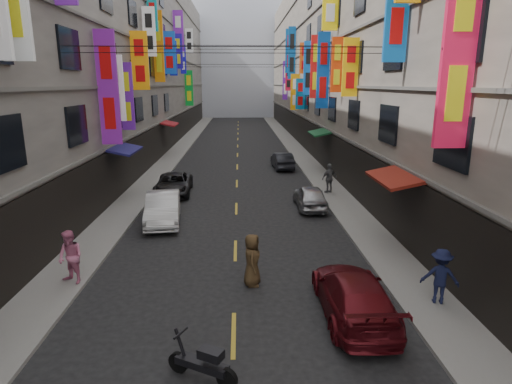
{
  "coord_description": "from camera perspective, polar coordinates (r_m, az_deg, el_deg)",
  "views": [
    {
      "loc": [
        0.21,
        1.74,
        6.58
      ],
      "look_at": [
        0.57,
        10.96,
        4.23
      ],
      "focal_mm": 30.0,
      "sensor_mm": 36.0,
      "label": 1
    }
  ],
  "objects": [
    {
      "name": "building_row_right",
      "position": [
        42.05,
        14.78,
        17.77
      ],
      "size": [
        10.14,
        90.0,
        19.0
      ],
      "color": "#A19387",
      "rests_on": "ground"
    },
    {
      "name": "car_left_mid",
      "position": [
        21.18,
        -12.3,
        -2.11
      ],
      "size": [
        2.07,
        4.6,
        1.47
      ],
      "primitive_type": "imported",
      "rotation": [
        0.0,
        0.0,
        0.12
      ],
      "color": "silver",
      "rests_on": "ground"
    },
    {
      "name": "scooter_crossing",
      "position": [
        10.48,
        -7.09,
        -21.71
      ],
      "size": [
        1.64,
        0.97,
        1.14
      ],
      "rotation": [
        0.0,
        0.0,
        1.08
      ],
      "color": "black",
      "rests_on": "ground"
    },
    {
      "name": "pedestrian_crossing",
      "position": [
        14.36,
        -0.52,
        -9.05
      ],
      "size": [
        0.64,
        0.91,
        1.8
      ],
      "primitive_type": "imported",
      "rotation": [
        0.0,
        0.0,
        1.52
      ],
      "color": "#46321C",
      "rests_on": "ground"
    },
    {
      "name": "pedestrian_rfar",
      "position": [
        26.26,
        9.76,
        1.82
      ],
      "size": [
        1.21,
        1.0,
        1.8
      ],
      "primitive_type": "imported",
      "rotation": [
        0.0,
        0.0,
        3.58
      ],
      "color": "#5C5C5E",
      "rests_on": "sidewalk_right"
    },
    {
      "name": "car_right_mid",
      "position": [
        23.3,
        7.22,
        -0.63
      ],
      "size": [
        1.53,
        3.77,
        1.28
      ],
      "primitive_type": "imported",
      "rotation": [
        0.0,
        0.0,
        3.15
      ],
      "color": "#A5A6AA",
      "rests_on": "ground"
    },
    {
      "name": "building_row_left",
      "position": [
        42.17,
        -19.97,
        17.39
      ],
      "size": [
        10.14,
        90.0,
        19.0
      ],
      "color": "gray",
      "rests_on": "ground"
    },
    {
      "name": "overhead_cables",
      "position": [
        28.35,
        -2.78,
        18.73
      ],
      "size": [
        14.0,
        38.04,
        1.24
      ],
      "color": "black",
      "rests_on": "ground"
    },
    {
      "name": "sidewalk_right",
      "position": [
        41.2,
        5.92,
        5.07
      ],
      "size": [
        2.0,
        90.0,
        0.12
      ],
      "primitive_type": "cube",
      "color": "slate",
      "rests_on": "ground"
    },
    {
      "name": "car_left_far",
      "position": [
        26.56,
        -10.92,
        1.04
      ],
      "size": [
        2.25,
        4.58,
        1.25
      ],
      "primitive_type": "imported",
      "rotation": [
        0.0,
        0.0,
        0.04
      ],
      "color": "black",
      "rests_on": "ground"
    },
    {
      "name": "car_right_near",
      "position": [
        12.99,
        12.89,
        -13.2
      ],
      "size": [
        1.91,
        4.62,
        1.34
      ],
      "primitive_type": "imported",
      "rotation": [
        0.0,
        0.0,
        3.13
      ],
      "color": "#5B0F16",
      "rests_on": "ground"
    },
    {
      "name": "sidewalk_left",
      "position": [
        41.26,
        -10.88,
        4.9
      ],
      "size": [
        2.0,
        90.0,
        0.12
      ],
      "primitive_type": "cube",
      "color": "slate",
      "rests_on": "ground"
    },
    {
      "name": "scooter_far_right",
      "position": [
        23.75,
        6.45,
        -0.82
      ],
      "size": [
        0.58,
        1.8,
        1.14
      ],
      "rotation": [
        0.0,
        0.0,
        3.29
      ],
      "color": "black",
      "rests_on": "ground"
    },
    {
      "name": "pedestrian_rnear",
      "position": [
        14.19,
        23.36,
        -10.25
      ],
      "size": [
        1.23,
        0.9,
        1.71
      ],
      "primitive_type": "imported",
      "rotation": [
        0.0,
        0.0,
        2.81
      ],
      "color": "#131735",
      "rests_on": "sidewalk_right"
    },
    {
      "name": "car_right_far",
      "position": [
        34.06,
        3.52,
        4.2
      ],
      "size": [
        1.65,
        4.02,
        1.3
      ],
      "primitive_type": "imported",
      "rotation": [
        0.0,
        0.0,
        3.21
      ],
      "color": "#222329",
      "rests_on": "ground"
    },
    {
      "name": "lane_markings",
      "position": [
        37.84,
        -2.5,
        4.23
      ],
      "size": [
        0.12,
        80.2,
        0.01
      ],
      "color": "gold",
      "rests_on": "ground"
    },
    {
      "name": "pedestrian_lfar",
      "position": [
        15.5,
        -23.5,
        -7.98
      ],
      "size": [
        1.06,
        0.96,
        1.81
      ],
      "primitive_type": "imported",
      "rotation": [
        0.0,
        0.0,
        -0.51
      ],
      "color": "pink",
      "rests_on": "sidewalk_left"
    },
    {
      "name": "haze_block",
      "position": [
        90.37,
        -2.45,
        17.04
      ],
      "size": [
        18.0,
        8.0,
        22.0
      ],
      "primitive_type": "cube",
      "color": "silver",
      "rests_on": "ground"
    },
    {
      "name": "shop_signage",
      "position": [
        33.04,
        -2.81,
        18.62
      ],
      "size": [
        14.0,
        55.0,
        12.04
      ],
      "color": "#0E58AD",
      "rests_on": "ground"
    },
    {
      "name": "street_awnings",
      "position": [
        24.57,
        -5.65,
        5.81
      ],
      "size": [
        13.99,
        35.2,
        0.41
      ],
      "color": "#154E1E",
      "rests_on": "ground"
    }
  ]
}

